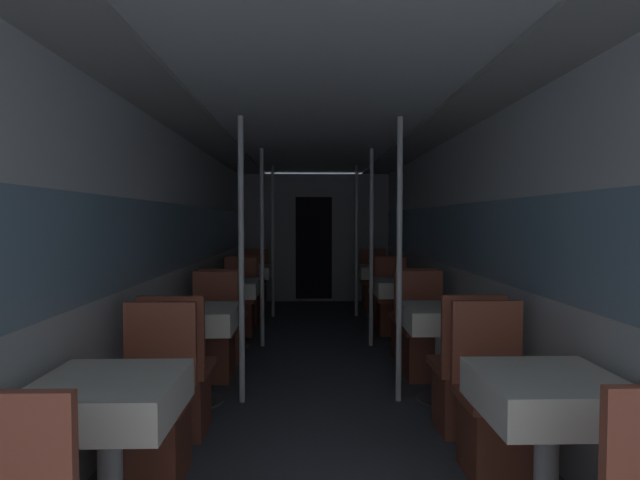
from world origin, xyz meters
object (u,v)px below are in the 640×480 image
dining_table_right_2 (401,291)px  chair_left_far_2 (239,311)px  chair_left_far_0 (153,425)px  chair_right_far_1 (424,345)px  dining_table_left_2 (232,292)px  dining_table_right_3 (379,274)px  chair_right_far_3 (374,290)px  chair_right_far_0 (496,422)px  support_pole_left_2 (262,248)px  chair_right_near_3 (385,303)px  chair_right_near_1 (465,388)px  dining_table_left_1 (198,324)px  support_pole_right_2 (371,248)px  support_pole_left_3 (273,241)px  chair_left_near_3 (245,303)px  chair_left_far_1 (213,346)px  dining_table_right_1 (442,323)px  chair_left_near_1 (179,391)px  support_pole_right_1 (399,260)px  support_pole_left_1 (241,260)px  chair_right_far_2 (392,310)px  chair_left_near_2 (223,332)px  dining_table_left_0 (109,408)px  support_pole_right_3 (356,241)px  chair_right_near_2 (412,331)px  chair_left_far_3 (254,291)px  dining_table_right_0 (547,404)px

dining_table_right_2 → chair_left_far_2: bearing=162.9°
chair_left_far_0 → chair_right_far_1: size_ratio=1.00×
dining_table_left_2 → dining_table_right_3: bearing=42.1°
chair_right_far_3 → chair_right_far_0: bearing=90.0°
chair_right_far_3 → support_pole_left_2: bearing=55.9°
dining_table_left_2 → chair_right_near_3: bearing=30.9°
support_pole_left_2 → chair_right_near_1: size_ratio=2.34×
dining_table_left_1 → support_pole_right_2: bearing=47.8°
support_pole_left_3 → chair_left_near_3: bearing=-120.1°
chair_left_far_1 → chair_right_near_3: 3.01m
dining_table_right_2 → dining_table_right_1: bearing=-90.0°
chair_left_near_1 → dining_table_right_2: (1.93, 2.34, 0.33)m
chair_left_far_2 → chair_right_far_0: 3.99m
chair_left_far_2 → support_pole_right_1: 2.95m
support_pole_left_1 → chair_right_far_1: support_pole_left_1 is taller
chair_right_near_3 → chair_right_far_3: same height
dining_table_right_2 → chair_right_far_2: chair_right_far_2 is taller
chair_left_near_1 → chair_left_near_2: 1.75m
dining_table_left_0 → support_pole_right_3: support_pole_right_3 is taller
dining_table_left_1 → dining_table_right_2: (1.93, 1.75, 0.00)m
chair_right_far_1 → support_pole_left_1: bearing=20.5°
support_pole_left_3 → chair_left_near_1: bearing=-94.8°
dining_table_right_2 → support_pole_right_2: 0.61m
dining_table_left_2 → support_pole_right_3: 2.41m
chair_left_far_0 → chair_left_near_3: size_ratio=1.00×
support_pole_left_1 → support_pole_left_2: same height
dining_table_right_1 → support_pole_right_1: size_ratio=0.34×
dining_table_left_0 → chair_left_far_2: (0.00, 4.09, -0.33)m
chair_right_near_2 → support_pole_right_3: bearing=98.4°
dining_table_right_1 → chair_right_far_1: bearing=90.0°
support_pole_right_3 → chair_left_far_3: bearing=159.5°
chair_right_near_3 → support_pole_right_3: 1.07m
chair_left_far_1 → chair_right_far_0: size_ratio=1.00×
chair_left_far_2 → support_pole_left_1: bearing=98.4°
chair_left_far_3 → chair_left_near_2: bearing=90.0°
support_pole_left_3 → chair_right_far_1: size_ratio=2.34×
support_pole_left_3 → dining_table_right_0: bearing=-73.2°
chair_left_far_1 → support_pole_right_2: (1.59, 1.15, 0.82)m
chair_left_near_3 → chair_left_far_1: bearing=-90.0°
chair_left_near_3 → dining_table_right_1: (1.93, -2.90, 0.33)m
support_pole_left_3 → support_pole_right_3: same height
dining_table_left_1 → chair_left_near_1: bearing=-90.0°
dining_table_left_1 → chair_right_far_3: size_ratio=0.79×
support_pole_left_2 → support_pole_right_3: size_ratio=1.00×
dining_table_left_2 → dining_table_right_3: 2.60m
dining_table_left_2 → chair_right_near_3: chair_right_near_3 is taller
support_pole_right_3 → chair_right_far_2: bearing=-73.4°
dining_table_left_0 → dining_table_right_3: 5.59m
support_pole_left_2 → support_pole_right_1: 2.15m
support_pole_left_1 → dining_table_right_3: bearing=65.6°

